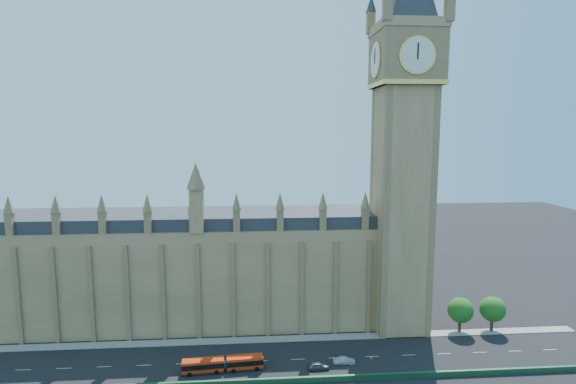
{
  "coord_description": "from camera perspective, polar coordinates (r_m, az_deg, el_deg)",
  "views": [
    {
      "loc": [
        3.1,
        -89.0,
        47.92
      ],
      "look_at": [
        10.63,
        10.0,
        34.48
      ],
      "focal_mm": 28.0,
      "sensor_mm": 36.0,
      "label": 1
    }
  ],
  "objects": [
    {
      "name": "ground",
      "position": [
        101.13,
        -5.97,
        -20.62
      ],
      "size": [
        400.0,
        400.0,
        0.0
      ],
      "primitive_type": "plane",
      "color": "black",
      "rests_on": "ground"
    },
    {
      "name": "palace_westminster",
      "position": [
        119.46,
        -18.0,
        -9.24
      ],
      "size": [
        120.0,
        20.0,
        28.0
      ],
      "color": "olive",
      "rests_on": "ground"
    },
    {
      "name": "elizabeth_tower",
      "position": [
        108.95,
        14.61,
        10.96
      ],
      "size": [
        20.59,
        20.59,
        105.0
      ],
      "color": "olive",
      "rests_on": "ground"
    },
    {
      "name": "bridge_parapet",
      "position": [
        93.0,
        -6.14,
        -22.92
      ],
      "size": [
        160.0,
        0.6,
        1.2
      ],
      "primitive_type": "cube",
      "color": "#1E4C2D",
      "rests_on": "ground"
    },
    {
      "name": "kerb_north",
      "position": [
        109.55,
        -5.83,
        -18.22
      ],
      "size": [
        160.0,
        3.0,
        0.16
      ],
      "primitive_type": "cube",
      "color": "gray",
      "rests_on": "ground"
    },
    {
      "name": "tree_east_near",
      "position": [
        118.4,
        21.13,
        -13.75
      ],
      "size": [
        6.0,
        6.0,
        8.5
      ],
      "color": "#382619",
      "rests_on": "ground"
    },
    {
      "name": "tree_east_far",
      "position": [
        121.94,
        24.62,
        -13.3
      ],
      "size": [
        6.0,
        6.0,
        8.5
      ],
      "color": "#382619",
      "rests_on": "ground"
    },
    {
      "name": "red_bus",
      "position": [
        97.56,
        -8.26,
        -20.82
      ],
      "size": [
        16.3,
        3.7,
        2.75
      ],
      "rotation": [
        0.0,
        0.0,
        0.08
      ],
      "color": "red",
      "rests_on": "ground"
    },
    {
      "name": "car_grey",
      "position": [
        97.75,
        3.9,
        -21.17
      ],
      "size": [
        4.38,
        1.83,
        1.48
      ],
      "primitive_type": "imported",
      "rotation": [
        0.0,
        0.0,
        1.59
      ],
      "color": "#46494E",
      "rests_on": "ground"
    },
    {
      "name": "car_silver",
      "position": [
        100.37,
        7.32,
        -20.46
      ],
      "size": [
        4.02,
        1.82,
        1.28
      ],
      "primitive_type": "imported",
      "rotation": [
        0.0,
        0.0,
        1.45
      ],
      "color": "#A5A8AD",
      "rests_on": "ground"
    },
    {
      "name": "car_white",
      "position": [
        100.25,
        6.98,
        -20.51
      ],
      "size": [
        4.25,
        1.92,
        1.21
      ],
      "primitive_type": "imported",
      "rotation": [
        0.0,
        0.0,
        1.62
      ],
      "color": "silver",
      "rests_on": "ground"
    },
    {
      "name": "cone_a",
      "position": [
        99.12,
        4.12,
        -21.0
      ],
      "size": [
        0.52,
        0.52,
        0.68
      ],
      "rotation": [
        0.0,
        0.0,
        -0.26
      ],
      "color": "black",
      "rests_on": "ground"
    },
    {
      "name": "cone_b",
      "position": [
        99.99,
        7.15,
        -20.77
      ],
      "size": [
        0.44,
        0.44,
        0.67
      ],
      "rotation": [
        0.0,
        0.0,
        -0.04
      ],
      "color": "black",
      "rests_on": "ground"
    },
    {
      "name": "cone_c",
      "position": [
        98.59,
        3.73,
        -21.16
      ],
      "size": [
        0.56,
        0.56,
        0.7
      ],
      "rotation": [
        0.0,
        0.0,
        -0.35
      ],
      "color": "black",
      "rests_on": "ground"
    },
    {
      "name": "cone_d",
      "position": [
        102.86,
        10.52,
        -19.97
      ],
      "size": [
        0.6,
        0.6,
        0.72
      ],
      "rotation": [
        0.0,
        0.0,
        -0.42
      ],
      "color": "black",
      "rests_on": "ground"
    }
  ]
}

